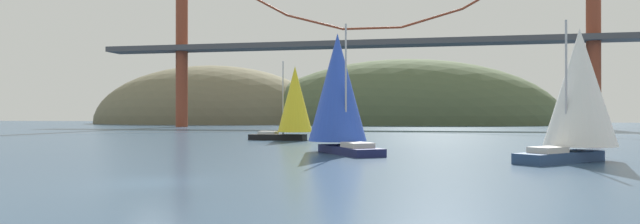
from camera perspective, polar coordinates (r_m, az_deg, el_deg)
ground_plane at (r=24.74m, az=-17.14°, el=-7.20°), size 360.00×360.00×0.00m
headland_center at (r=156.76m, az=8.87°, el=-1.31°), size 89.26×44.00×37.80m
headland_left at (r=170.23m, az=-11.75°, el=-1.22°), size 75.73×44.00×36.24m
suspension_bridge at (r=118.38m, az=5.59°, el=7.97°), size 125.72×6.00×43.14m
sailboat_white_mainsail at (r=38.30m, az=25.90°, el=2.02°), size 7.92×8.01×8.96m
sailboat_blue_spinnaker at (r=42.10m, az=1.96°, el=2.31°), size 7.39×8.88×9.91m
sailboat_yellow_sail at (r=61.10m, az=-2.85°, el=1.09°), size 7.46×4.15×9.08m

